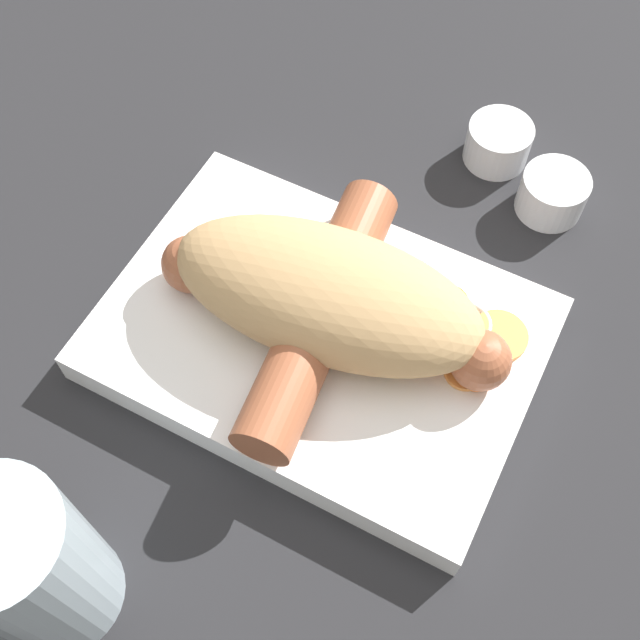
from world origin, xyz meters
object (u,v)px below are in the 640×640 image
at_px(bread_roll, 329,295).
at_px(condiment_cup_near, 552,195).
at_px(food_tray, 320,338).
at_px(sausage, 330,311).
at_px(drink_glass, 30,567).
at_px(condiment_cup_far, 498,145).

relative_size(bread_roll, condiment_cup_near, 4.28).
relative_size(food_tray, condiment_cup_near, 5.63).
relative_size(food_tray, bread_roll, 1.32).
relative_size(food_tray, sausage, 1.20).
height_order(bread_roll, condiment_cup_near, bread_roll).
bearing_deg(food_tray, sausage, -133.86).
xyz_separation_m(sausage, drink_glass, (0.06, 0.19, 0.02)).
bearing_deg(drink_glass, condiment_cup_far, -103.31).
xyz_separation_m(condiment_cup_near, drink_glass, (0.14, 0.36, 0.04)).
xyz_separation_m(sausage, condiment_cup_far, (-0.03, -0.19, -0.03)).
height_order(condiment_cup_near, condiment_cup_far, same).
height_order(food_tray, sausage, sausage).
relative_size(food_tray, condiment_cup_far, 5.63).
height_order(food_tray, condiment_cup_far, condiment_cup_far).
distance_m(bread_roll, sausage, 0.01).
bearing_deg(bread_roll, condiment_cup_near, -118.11).
height_order(bread_roll, condiment_cup_far, bread_roll).
height_order(condiment_cup_near, drink_glass, drink_glass).
relative_size(bread_roll, sausage, 0.91).
bearing_deg(bread_roll, condiment_cup_far, -101.31).
bearing_deg(bread_roll, sausage, 126.44).
bearing_deg(condiment_cup_near, bread_roll, 61.89).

